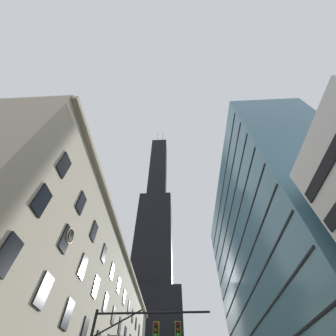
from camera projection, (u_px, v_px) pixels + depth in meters
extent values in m
cube|color=#BCAF93|center=(62.00, 330.00, 32.66)|extent=(17.05, 64.86, 23.05)
cube|color=tan|center=(128.00, 262.00, 40.86)|extent=(0.70, 64.86, 0.60)
cube|color=black|center=(7.00, 254.00, 12.07)|extent=(0.14, 1.40, 2.20)
cube|color=black|center=(44.00, 290.00, 15.19)|extent=(0.14, 1.40, 2.20)
cube|color=black|center=(68.00, 314.00, 18.31)|extent=(0.14, 1.40, 2.20)
cube|color=black|center=(84.00, 331.00, 21.43)|extent=(0.14, 1.40, 2.20)
cube|color=black|center=(42.00, 200.00, 15.35)|extent=(0.14, 1.40, 2.20)
cube|color=black|center=(66.00, 239.00, 18.47)|extent=(0.14, 1.40, 2.20)
cube|color=black|center=(83.00, 266.00, 21.59)|extent=(0.14, 1.40, 2.20)
cube|color=black|center=(96.00, 287.00, 24.71)|extent=(0.14, 1.40, 2.20)
cube|color=black|center=(105.00, 303.00, 27.83)|extent=(0.14, 1.40, 2.20)
cube|color=black|center=(113.00, 316.00, 30.95)|extent=(0.14, 1.40, 2.20)
cube|color=black|center=(120.00, 326.00, 34.08)|extent=(0.14, 1.40, 2.20)
cube|color=black|center=(125.00, 335.00, 37.20)|extent=(0.14, 1.40, 2.20)
cube|color=black|center=(64.00, 165.00, 18.63)|extent=(0.14, 1.40, 2.20)
cube|color=black|center=(81.00, 203.00, 21.75)|extent=(0.14, 1.40, 2.20)
cube|color=black|center=(94.00, 231.00, 24.87)|extent=(0.14, 1.40, 2.20)
cube|color=black|center=(104.00, 253.00, 27.99)|extent=(0.14, 1.40, 2.20)
cube|color=black|center=(112.00, 271.00, 31.11)|extent=(0.14, 1.40, 2.20)
cube|color=black|center=(119.00, 285.00, 34.23)|extent=(0.14, 1.40, 2.20)
cube|color=black|center=(124.00, 297.00, 37.35)|extent=(0.14, 1.40, 2.20)
cube|color=black|center=(129.00, 307.00, 40.48)|extent=(0.14, 1.40, 2.20)
cube|color=black|center=(133.00, 316.00, 43.60)|extent=(0.14, 1.40, 2.20)
cube|color=black|center=(136.00, 324.00, 46.72)|extent=(0.14, 1.40, 2.20)
cube|color=black|center=(139.00, 330.00, 49.84)|extent=(0.14, 1.40, 2.20)
torus|color=olive|center=(70.00, 236.00, 19.09)|extent=(0.13, 1.41, 1.41)
cylinder|color=silver|center=(70.00, 236.00, 19.09)|extent=(0.05, 1.22, 1.22)
cube|color=black|center=(70.00, 237.00, 18.94)|extent=(0.03, 0.19, 0.37)
cube|color=black|center=(69.00, 237.00, 18.84)|extent=(0.03, 0.27, 0.52)
cube|color=black|center=(154.00, 242.00, 122.65)|extent=(20.50, 20.50, 59.48)
cube|color=black|center=(158.00, 170.00, 174.89)|extent=(13.18, 13.18, 74.36)
cylinder|color=silver|center=(158.00, 139.00, 214.22)|extent=(1.20, 1.20, 26.22)
cylinder|color=silver|center=(163.00, 139.00, 214.07)|extent=(1.20, 1.20, 26.22)
cube|color=black|center=(331.00, 157.00, 16.12)|extent=(0.16, 9.24, 1.10)
cube|color=teal|center=(275.00, 263.00, 41.33)|extent=(14.30, 48.82, 44.88)
cube|color=black|center=(256.00, 328.00, 33.39)|extent=(0.12, 47.82, 0.24)
cube|color=black|center=(248.00, 300.00, 36.52)|extent=(0.12, 47.82, 0.24)
cube|color=black|center=(242.00, 276.00, 39.64)|extent=(0.12, 47.82, 0.24)
cube|color=black|center=(237.00, 256.00, 42.76)|extent=(0.12, 47.82, 0.24)
cube|color=black|center=(232.00, 239.00, 45.89)|extent=(0.12, 47.82, 0.24)
cube|color=black|center=(228.00, 224.00, 49.01)|extent=(0.12, 47.82, 0.24)
cube|color=black|center=(224.00, 210.00, 52.13)|extent=(0.12, 47.82, 0.24)
cube|color=black|center=(221.00, 198.00, 55.25)|extent=(0.12, 47.82, 0.24)
cylinder|color=black|center=(153.00, 313.00, 14.93)|extent=(8.14, 0.14, 0.14)
cylinder|color=black|center=(117.00, 323.00, 14.54)|extent=(3.34, 0.10, 1.68)
cylinder|color=black|center=(156.00, 318.00, 14.69)|extent=(0.04, 0.04, 0.60)
cube|color=black|center=(156.00, 331.00, 14.10)|extent=(0.30, 0.30, 0.90)
cube|color=olive|center=(156.00, 332.00, 14.21)|extent=(0.40, 0.40, 1.04)
sphere|color=#450808|center=(156.00, 325.00, 14.22)|extent=(0.20, 0.20, 0.20)
sphere|color=#4B3A08|center=(156.00, 330.00, 14.00)|extent=(0.20, 0.20, 0.20)
sphere|color=green|center=(155.00, 335.00, 13.79)|extent=(0.20, 0.20, 0.20)
cylinder|color=black|center=(178.00, 317.00, 14.65)|extent=(0.04, 0.04, 0.60)
cube|color=black|center=(178.00, 331.00, 14.06)|extent=(0.30, 0.30, 0.90)
cube|color=olive|center=(178.00, 331.00, 14.17)|extent=(0.40, 0.40, 1.04)
sphere|color=#450808|center=(178.00, 325.00, 14.18)|extent=(0.20, 0.20, 0.20)
sphere|color=#4B3A08|center=(178.00, 330.00, 13.96)|extent=(0.20, 0.20, 0.20)
sphere|color=green|center=(178.00, 335.00, 13.74)|extent=(0.20, 0.20, 0.20)
cylinder|color=#47474C|center=(115.00, 336.00, 22.43)|extent=(1.42, 0.10, 0.10)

